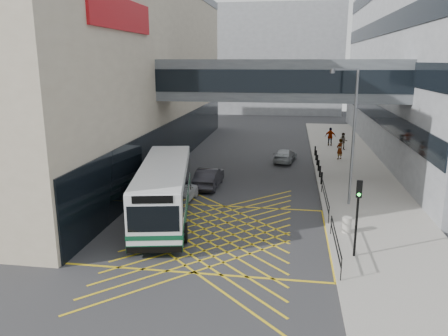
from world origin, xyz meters
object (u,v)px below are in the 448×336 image
at_px(pedestrian_b, 343,141).
at_px(pedestrian_c, 330,137).
at_px(bus, 165,189).
at_px(car_white, 179,192).
at_px(pedestrian_a, 340,149).
at_px(litter_bin, 347,225).
at_px(traffic_light, 358,208).
at_px(car_dark, 209,177).
at_px(car_silver, 285,155).
at_px(street_lamp, 351,129).

bearing_deg(pedestrian_b, pedestrian_c, 121.86).
height_order(bus, pedestrian_c, bus).
xyz_separation_m(car_white, pedestrian_b, (12.21, 18.43, 0.30)).
bearing_deg(pedestrian_a, bus, 10.41).
bearing_deg(bus, litter_bin, -18.43).
bearing_deg(bus, pedestrian_b, 48.36).
bearing_deg(traffic_light, car_dark, 135.49).
distance_m(car_white, pedestrian_a, 18.03).
distance_m(bus, car_white, 2.87).
height_order(pedestrian_a, pedestrian_c, pedestrian_c).
height_order(car_dark, car_silver, car_dark).
relative_size(car_white, pedestrian_b, 2.63).
height_order(traffic_light, street_lamp, street_lamp).
bearing_deg(street_lamp, litter_bin, -119.14).
height_order(bus, litter_bin, bus).
relative_size(car_silver, litter_bin, 4.76).
bearing_deg(pedestrian_b, bus, -117.16).
height_order(bus, traffic_light, traffic_light).
xyz_separation_m(traffic_light, pedestrian_c, (1.05, 27.37, -1.42)).
relative_size(street_lamp, pedestrian_c, 4.31).
xyz_separation_m(litter_bin, pedestrian_a, (1.38, 17.91, 0.51)).
bearing_deg(car_dark, traffic_light, 130.59).
height_order(street_lamp, pedestrian_a, street_lamp).
xyz_separation_m(car_dark, pedestrian_b, (10.97, 14.64, 0.30)).
bearing_deg(pedestrian_c, pedestrian_b, 123.47).
bearing_deg(litter_bin, street_lamp, 83.78).
bearing_deg(pedestrian_b, litter_bin, -92.42).
relative_size(car_dark, pedestrian_b, 2.65).
xyz_separation_m(car_dark, street_lamp, (9.32, -2.94, 4.18)).
bearing_deg(car_white, litter_bin, 163.18).
bearing_deg(pedestrian_a, car_dark, 0.12).
bearing_deg(car_silver, pedestrian_a, -157.28).
height_order(car_silver, street_lamp, street_lamp).
distance_m(street_lamp, litter_bin, 6.47).
bearing_deg(traffic_light, street_lamp, 92.23).
relative_size(street_lamp, litter_bin, 9.90).
height_order(traffic_light, pedestrian_b, traffic_light).
bearing_deg(car_white, pedestrian_a, -124.60).
relative_size(car_white, litter_bin, 5.37).
bearing_deg(car_white, street_lamp, -170.71).
relative_size(bus, traffic_light, 3.18).
bearing_deg(litter_bin, pedestrian_c, 87.51).
bearing_deg(street_lamp, car_white, 161.69).
height_order(traffic_light, litter_bin, traffic_light).
bearing_deg(street_lamp, car_dark, 139.59).
bearing_deg(pedestrian_a, street_lamp, 41.41).
xyz_separation_m(bus, pedestrian_a, (11.54, 16.65, -0.61)).
bearing_deg(street_lamp, bus, 175.41).
height_order(car_white, litter_bin, car_white).
bearing_deg(car_white, car_dark, -103.39).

